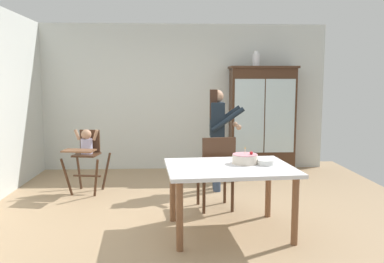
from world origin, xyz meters
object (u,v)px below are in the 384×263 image
Objects in this scene: dining_table at (229,174)px; serving_bowl at (266,162)px; ceramic_vase at (256,60)px; dining_chair_far_side at (217,168)px; china_cabinet at (262,119)px; high_chair_with_toddler at (86,149)px; birthday_cake at (245,159)px; adult_person at (217,127)px.

serving_bowl is at bearing 4.85° from dining_table.
ceramic_vase is 0.28× the size of dining_chair_far_side.
china_cabinet is 2.02× the size of high_chair_with_toddler.
ceramic_vase is (-0.13, 0.00, 1.07)m from china_cabinet.
birthday_cake is 0.23m from serving_bowl.
birthday_cake is 0.70m from dining_chair_far_side.
china_cabinet is 2.00× the size of dining_chair_far_side.
high_chair_with_toddler is at bearing 144.85° from serving_bowl.
high_chair_with_toddler is 1.97m from adult_person.
dining_chair_far_side is (-0.05, 0.73, -0.09)m from dining_table.
china_cabinet reaches higher than high_chair_with_toddler.
adult_person is (-0.97, -1.29, 0.00)m from china_cabinet.
serving_bowl is (-0.62, -2.95, -0.20)m from china_cabinet.
ceramic_vase is at bearing -120.57° from dining_chair_far_side.
birthday_cake is at bearing -173.77° from adult_person.
serving_bowl is at bearing 115.54° from dining_chair_far_side.
china_cabinet reaches higher than dining_table.
dining_chair_far_side is at bearing 94.27° from dining_table.
dining_table is (-0.06, -1.69, -0.32)m from adult_person.
dining_chair_far_side reaches higher than birthday_cake.
ceramic_vase reaches higher than high_chair_with_toddler.
dining_chair_far_side reaches higher than dining_table.
china_cabinet is 3.00m from birthday_cake.
dining_chair_far_side is at bearing 174.88° from adult_person.
ceramic_vase is 0.96× the size of birthday_cake.
china_cabinet reaches higher than adult_person.
ceramic_vase reaches higher than dining_table.
high_chair_with_toddler is at bearing 92.76° from adult_person.
dining_table is at bearing 86.43° from dining_chair_far_side.
china_cabinet reaches higher than dining_chair_far_side.
birthday_cake reaches higher than serving_bowl.
china_cabinet is 2.53m from dining_chair_far_side.
serving_bowl is (-0.49, -2.95, -1.27)m from ceramic_vase.
dining_table is at bearing -175.15° from serving_bowl.
china_cabinet is at bearing 73.81° from birthday_cake.
dining_table is (-1.02, -2.98, -0.32)m from china_cabinet.
dining_table is at bearing 179.53° from adult_person.
high_chair_with_toddler reaches higher than birthday_cake.
china_cabinet reaches higher than serving_bowl.
birthday_cake is (-0.83, -2.87, -0.17)m from china_cabinet.
ceramic_vase is at bearing 178.35° from china_cabinet.
high_chair_with_toddler is at bearing 138.92° from dining_table.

